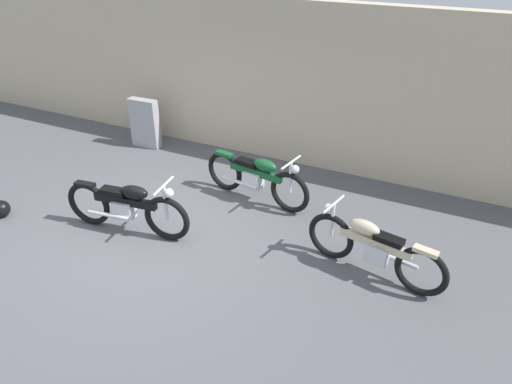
% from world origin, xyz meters
% --- Properties ---
extents(ground_plane, '(40.00, 40.00, 0.00)m').
position_xyz_m(ground_plane, '(0.00, 0.00, 0.00)').
color(ground_plane, '#56565B').
extents(building_wall, '(18.00, 0.30, 3.01)m').
position_xyz_m(building_wall, '(0.00, 3.44, 1.51)').
color(building_wall, beige).
rests_on(building_wall, ground_plane).
extents(stone_marker, '(0.63, 0.22, 1.02)m').
position_xyz_m(stone_marker, '(-2.10, 2.67, 0.51)').
color(stone_marker, '#9E9EA3').
rests_on(stone_marker, ground_plane).
extents(helmet, '(0.28, 0.28, 0.28)m').
position_xyz_m(helmet, '(-2.50, -0.58, 0.14)').
color(helmet, black).
rests_on(helmet, ground_plane).
extents(motorcycle_green, '(2.02, 0.57, 0.91)m').
position_xyz_m(motorcycle_green, '(0.97, 1.67, 0.44)').
color(motorcycle_green, black).
rests_on(motorcycle_green, ground_plane).
extents(motorcycle_cream, '(1.95, 0.63, 0.88)m').
position_xyz_m(motorcycle_cream, '(3.18, 0.60, 0.43)').
color(motorcycle_cream, black).
rests_on(motorcycle_cream, ground_plane).
extents(motorcycle_black, '(2.06, 0.60, 0.93)m').
position_xyz_m(motorcycle_black, '(-0.37, -0.02, 0.45)').
color(motorcycle_black, black).
rests_on(motorcycle_black, ground_plane).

